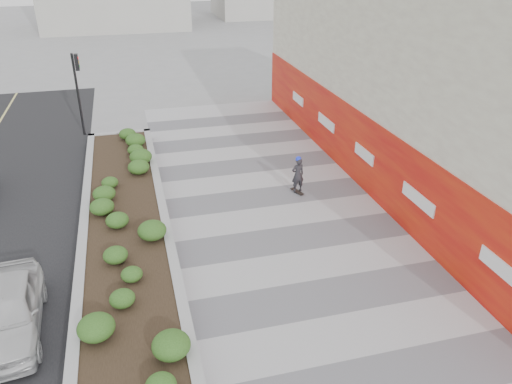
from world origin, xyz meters
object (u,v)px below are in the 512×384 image
at_px(skateboarder, 298,175).
at_px(car_white, 8,311).
at_px(planter, 125,220).
at_px(traffic_signal_near, 78,82).

bearing_deg(skateboarder, car_white, -166.46).
height_order(planter, skateboarder, skateboarder).
relative_size(skateboarder, car_white, 0.40).
xyz_separation_m(traffic_signal_near, skateboarder, (8.49, -9.25, -1.96)).
bearing_deg(planter, car_white, -124.10).
relative_size(planter, skateboarder, 11.33).
xyz_separation_m(traffic_signal_near, car_white, (-1.27, -14.93, -2.08)).
height_order(skateboarder, car_white, skateboarder).
distance_m(traffic_signal_near, skateboarder, 12.71).
height_order(traffic_signal_near, car_white, traffic_signal_near).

